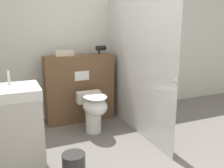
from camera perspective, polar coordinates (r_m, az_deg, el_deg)
wall_back at (r=4.13m, az=-6.62°, el=10.00°), size 8.00×0.06×2.50m
partition_panel at (r=3.94m, az=-7.42°, el=-0.96°), size 1.06×0.31×1.04m
shower_glass at (r=3.46m, az=5.43°, el=4.38°), size 0.04×1.85×1.91m
toilet at (r=3.49m, az=-4.20°, el=-5.52°), size 0.35×0.56×0.56m
sink_vanity at (r=2.75m, az=-21.48°, el=-9.90°), size 0.55×0.49×1.05m
hair_drier at (r=4.00m, az=-2.45°, el=8.19°), size 0.19×0.08×0.13m
folded_towel at (r=3.81m, az=-10.88°, el=6.93°), size 0.27×0.15×0.08m
waste_bin at (r=2.57m, az=-8.68°, el=-18.47°), size 0.23×0.23×0.30m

